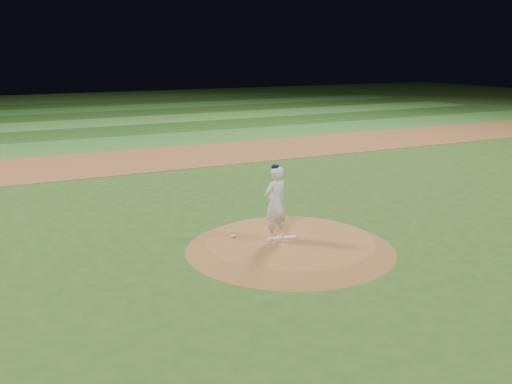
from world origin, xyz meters
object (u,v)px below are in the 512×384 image
at_px(pitchers_mound, 290,244).
at_px(pitcher_on_mound, 275,203).
at_px(pitching_rubber, 284,238).
at_px(rosin_bag, 233,236).

height_order(pitchers_mound, pitcher_on_mound, pitcher_on_mound).
distance_m(pitching_rubber, rosin_bag, 1.34).
distance_m(pitching_rubber, pitcher_on_mound, 1.01).
bearing_deg(pitcher_on_mound, pitchers_mound, -29.96).
xyz_separation_m(rosin_bag, pitcher_on_mound, (0.91, -0.66, 0.96)).
bearing_deg(pitching_rubber, pitcher_on_mound, -169.05).
relative_size(rosin_bag, pitcher_on_mound, 0.06).
bearing_deg(rosin_bag, pitchers_mound, -34.56).
bearing_deg(pitching_rubber, pitchers_mound, -51.74).
height_order(pitchers_mound, pitching_rubber, pitching_rubber).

